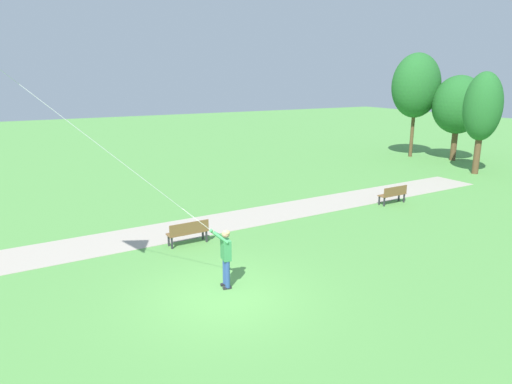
# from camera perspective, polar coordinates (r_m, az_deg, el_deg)

# --- Properties ---
(ground_plane) EXTENTS (120.00, 120.00, 0.00)m
(ground_plane) POSITION_cam_1_polar(r_m,az_deg,el_deg) (13.04, -4.01, -12.78)
(ground_plane) COLOR #569947
(walkway_path) EXTENTS (3.46, 32.06, 0.02)m
(walkway_path) POSITION_cam_1_polar(r_m,az_deg,el_deg) (18.80, -6.20, -4.14)
(walkway_path) COLOR #ADA393
(walkway_path) RESTS_ON ground
(person_kite_flyer) EXTENTS (0.52, 0.62, 1.83)m
(person_kite_flyer) POSITION_cam_1_polar(r_m,az_deg,el_deg) (13.06, -3.88, -7.68)
(person_kite_flyer) COLOR #232328
(person_kite_flyer) RESTS_ON ground
(park_bench_near_walkway) EXTENTS (0.49, 1.51, 0.88)m
(park_bench_near_walkway) POSITION_cam_1_polar(r_m,az_deg,el_deg) (16.62, -8.50, -4.88)
(park_bench_near_walkway) COLOR brown
(park_bench_near_walkway) RESTS_ON ground
(park_bench_far_walkway) EXTENTS (0.49, 1.51, 0.88)m
(park_bench_far_walkway) POSITION_cam_1_polar(r_m,az_deg,el_deg) (22.59, 16.85, -0.19)
(park_bench_far_walkway) COLOR brown
(park_bench_far_walkway) RESTS_ON ground
(tree_lakeside_near) EXTENTS (2.24, 2.24, 6.23)m
(tree_lakeside_near) POSITION_cam_1_polar(r_m,az_deg,el_deg) (31.19, 26.57, 9.48)
(tree_lakeside_near) COLOR brown
(tree_lakeside_near) RESTS_ON ground
(tree_treeline_center) EXTENTS (3.31, 3.66, 7.61)m
(tree_treeline_center) POSITION_cam_1_polar(r_m,az_deg,el_deg) (36.17, 19.45, 12.47)
(tree_treeline_center) COLOR brown
(tree_treeline_center) RESTS_ON ground
(tree_lakeside_far) EXTENTS (3.63, 3.43, 6.03)m
(tree_lakeside_far) POSITION_cam_1_polar(r_m,az_deg,el_deg) (35.66, 24.04, 9.94)
(tree_lakeside_far) COLOR brown
(tree_lakeside_far) RESTS_ON ground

